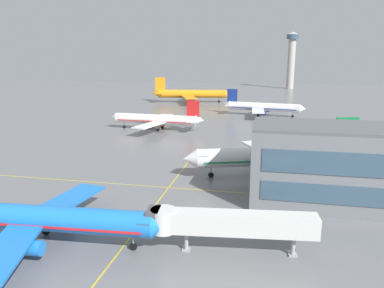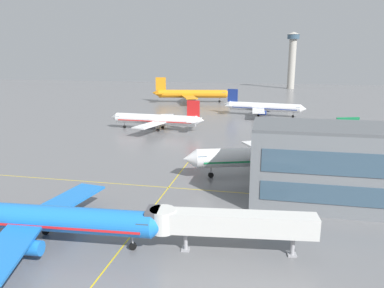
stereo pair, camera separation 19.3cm
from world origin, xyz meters
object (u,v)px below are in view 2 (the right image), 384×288
at_px(airliner_front_gate, 44,218).
at_px(airliner_far_right_stand, 191,94).
at_px(airliner_second_row, 277,156).
at_px(control_tower, 292,56).
at_px(airliner_third_row, 157,120).
at_px(airliner_far_left_stand, 263,107).
at_px(jet_bridge, 219,223).

height_order(airliner_front_gate, airliner_far_right_stand, airliner_far_right_stand).
xyz_separation_m(airliner_second_row, control_tower, (12.01, 206.37, 18.90)).
distance_m(airliner_third_row, airliner_far_right_stand, 73.57).
bearing_deg(airliner_second_row, airliner_far_left_stand, 93.40).
distance_m(airliner_front_gate, airliner_second_row, 47.23).
relative_size(airliner_far_left_stand, control_tower, 0.85).
height_order(airliner_far_left_stand, control_tower, control_tower).
height_order(airliner_front_gate, airliner_third_row, airliner_front_gate).
relative_size(airliner_front_gate, jet_bridge, 1.57).
bearing_deg(airliner_far_left_stand, airliner_second_row, -86.60).
xyz_separation_m(airliner_second_row, airliner_far_left_stand, (-4.65, 78.10, -0.52)).
bearing_deg(control_tower, airliner_second_row, -93.33).
bearing_deg(airliner_second_row, airliner_third_row, 133.26).
bearing_deg(control_tower, airliner_third_row, -107.04).
height_order(airliner_second_row, airliner_far_left_stand, airliner_second_row).
distance_m(airliner_front_gate, jet_bridge, 23.25).
height_order(airliner_third_row, control_tower, control_tower).
height_order(airliner_far_left_stand, airliner_far_right_stand, airliner_far_right_stand).
xyz_separation_m(airliner_front_gate, airliner_far_left_stand, (25.99, 114.05, -0.01)).
bearing_deg(jet_bridge, control_tower, 85.34).
height_order(airliner_second_row, airliner_far_right_stand, airliner_far_right_stand).
bearing_deg(airliner_third_row, airliner_far_right_stand, 92.97).
distance_m(airliner_far_right_stand, control_tower, 108.38).
xyz_separation_m(airliner_third_row, control_tower, (50.66, 165.30, 19.50)).
relative_size(airliner_second_row, control_tower, 0.95).
bearing_deg(control_tower, jet_bridge, -94.66).
xyz_separation_m(airliner_far_right_stand, control_tower, (54.47, 91.83, 18.61)).
bearing_deg(airliner_front_gate, airliner_far_right_stand, 94.50).
distance_m(airliner_front_gate, control_tower, 246.81).
height_order(airliner_second_row, jet_bridge, airliner_second_row).
bearing_deg(airliner_front_gate, airliner_third_row, 95.95).
height_order(airliner_third_row, airliner_far_left_stand, airliner_far_left_stand).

